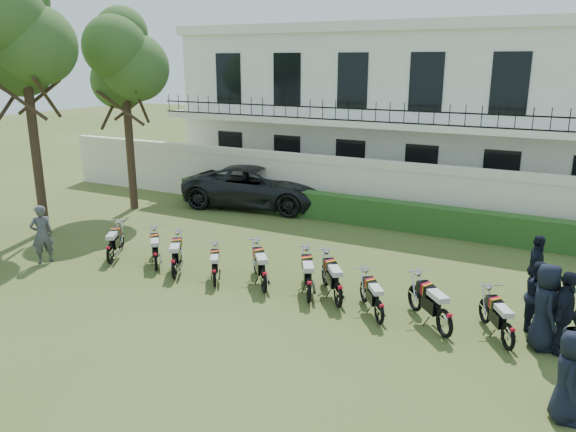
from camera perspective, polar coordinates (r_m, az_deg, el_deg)
name	(u,v)px	position (r m, az deg, el deg)	size (l,w,h in m)	color
ground	(261,291)	(15.02, -2.73, -7.61)	(100.00, 100.00, 0.00)	#3F5321
perimeter_wall	(367,189)	(21.61, 8.03, 2.76)	(30.00, 0.35, 2.30)	#EBE4C6
hedge	(385,214)	(20.73, 9.80, 0.22)	(18.00, 0.60, 1.00)	#1B4719
building	(414,109)	(26.87, 12.66, 10.52)	(20.40, 9.60, 7.40)	white
tree_west_mid	(22,36)	(20.95, -25.38, 16.23)	(3.40, 3.20, 8.82)	#473323
tree_west_near	(124,60)	(23.26, -16.32, 14.93)	(3.40, 3.20, 7.90)	#473323
motorcycle_0	(110,249)	(17.53, -17.66, -3.22)	(1.05, 1.70, 1.05)	black
motorcycle_1	(156,256)	(16.62, -13.31, -3.96)	(1.31, 1.46, 1.02)	black
motorcycle_2	(174,263)	(15.89, -11.52, -4.68)	(1.12, 1.71, 1.07)	black
motorcycle_3	(215,272)	(15.20, -7.47, -5.69)	(1.01, 1.47, 0.93)	black
motorcycle_4	(264,275)	(14.68, -2.48, -6.02)	(1.36, 1.64, 1.11)	black
motorcycle_5	(309,284)	(14.12, 2.13, -6.94)	(1.08, 1.81, 1.10)	black
motorcycle_6	(338,289)	(13.88, 5.14, -7.37)	(1.30, 1.69, 1.11)	black
motorcycle_7	(380,307)	(13.19, 9.29, -9.08)	(1.14, 1.50, 0.98)	black
motorcycle_8	(445,317)	(12.88, 15.66, -9.81)	(1.45, 1.59, 1.12)	black
motorcycle_9	(509,330)	(12.80, 21.52, -10.77)	(1.01, 1.64, 1.01)	black
suv	(258,187)	(23.29, -3.05, 3.00)	(2.80, 6.08, 1.69)	black
inspector	(42,234)	(18.29, -23.73, -1.70)	(0.65, 0.43, 1.79)	#505055
officer_0	(569,377)	(10.80, 26.66, -14.38)	(0.80, 0.52, 1.63)	black
officer_2	(564,314)	(12.94, 26.27, -8.88)	(1.07, 0.44, 1.82)	black
officer_3	(545,307)	(13.01, 24.69, -8.37)	(0.92, 0.60, 1.89)	black
officer_4	(538,296)	(13.92, 24.09, -7.39)	(0.78, 0.61, 1.61)	black
officer_5	(536,268)	(15.46, 23.87, -4.86)	(1.01, 0.42, 1.73)	black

